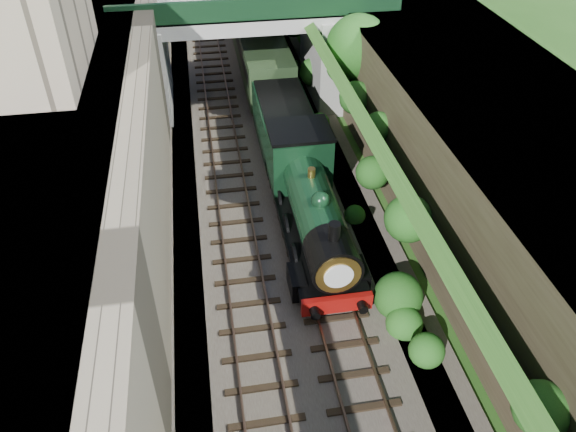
{
  "coord_description": "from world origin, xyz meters",
  "views": [
    {
      "loc": [
        -3.01,
        -9.33,
        16.37
      ],
      "look_at": [
        0.0,
        8.54,
        2.3
      ],
      "focal_mm": 35.0,
      "sensor_mm": 36.0,
      "label": 1
    }
  ],
  "objects_px": {
    "road_bridge": "(261,38)",
    "tender": "(284,129)",
    "locomotive": "(311,206)",
    "tree": "(359,49)"
  },
  "relations": [
    {
      "from": "tree",
      "to": "locomotive",
      "type": "distance_m",
      "value": 11.62
    },
    {
      "from": "road_bridge",
      "to": "tree",
      "type": "distance_m",
      "value": 6.49
    },
    {
      "from": "tree",
      "to": "road_bridge",
      "type": "bearing_deg",
      "value": 140.23
    },
    {
      "from": "tree",
      "to": "tender",
      "type": "bearing_deg",
      "value": -148.45
    },
    {
      "from": "road_bridge",
      "to": "tender",
      "type": "distance_m",
      "value": 7.45
    },
    {
      "from": "locomotive",
      "to": "tree",
      "type": "bearing_deg",
      "value": 65.32
    },
    {
      "from": "road_bridge",
      "to": "tender",
      "type": "height_order",
      "value": "road_bridge"
    },
    {
      "from": "road_bridge",
      "to": "tender",
      "type": "xyz_separation_m",
      "value": [
        0.26,
        -7.03,
        -2.46
      ]
    },
    {
      "from": "road_bridge",
      "to": "locomotive",
      "type": "distance_m",
      "value": 14.56
    },
    {
      "from": "tender",
      "to": "locomotive",
      "type": "bearing_deg",
      "value": -90.0
    }
  ]
}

